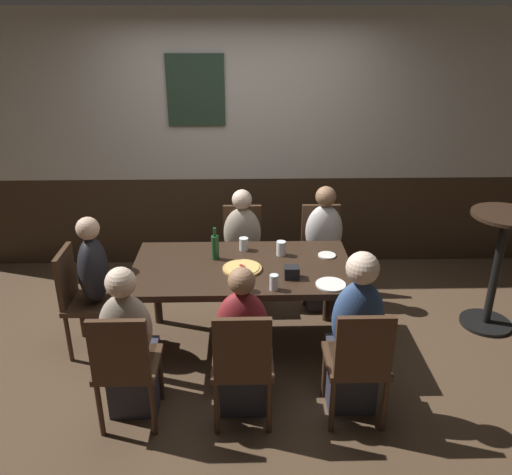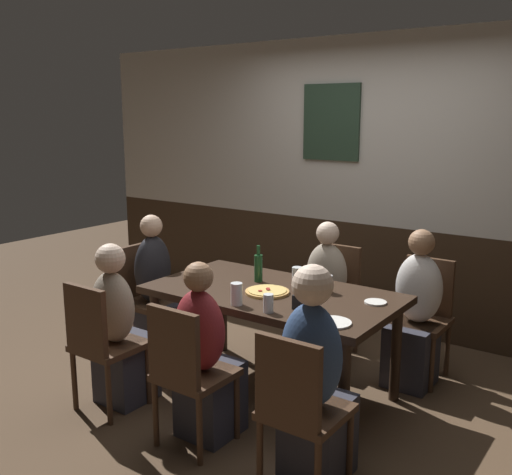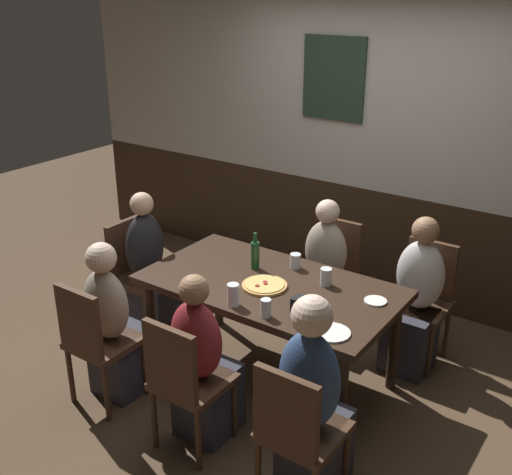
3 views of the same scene
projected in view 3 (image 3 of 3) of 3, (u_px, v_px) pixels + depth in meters
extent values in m
plane|color=#4C3826|center=(269.00, 376.00, 4.35)|extent=(12.00, 12.00, 0.00)
cube|color=#332316|center=(374.00, 241.00, 5.42)|extent=(6.40, 0.10, 0.95)
cube|color=#B7B2A8|center=(385.00, 91.00, 4.92)|extent=(6.40, 0.10, 1.65)
cube|color=#233828|center=(334.00, 78.00, 5.07)|extent=(0.56, 0.03, 0.68)
cube|color=black|center=(270.00, 286.00, 4.08)|extent=(1.70, 0.93, 0.05)
cylinder|color=black|center=(151.00, 326.00, 4.32)|extent=(0.07, 0.07, 0.69)
cylinder|color=black|center=(341.00, 403.00, 3.53)|extent=(0.07, 0.07, 0.69)
cylinder|color=black|center=(218.00, 285.00, 4.90)|extent=(0.07, 0.07, 0.69)
cylinder|color=black|center=(394.00, 344.00, 4.11)|extent=(0.07, 0.07, 0.69)
cube|color=#422B1C|center=(419.00, 307.00, 4.40)|extent=(0.40, 0.40, 0.04)
cube|color=#422B1C|center=(431.00, 269.00, 4.44)|extent=(0.36, 0.04, 0.43)
cylinder|color=#422B1C|center=(430.00, 352.00, 4.27)|extent=(0.04, 0.04, 0.41)
cylinder|color=#422B1C|center=(384.00, 337.00, 4.45)|extent=(0.04, 0.04, 0.41)
cylinder|color=#422B1C|center=(446.00, 331.00, 4.52)|extent=(0.04, 0.04, 0.41)
cylinder|color=#422B1C|center=(403.00, 318.00, 4.70)|extent=(0.04, 0.04, 0.41)
cube|color=#422B1C|center=(193.00, 382.00, 3.58)|extent=(0.40, 0.40, 0.04)
cube|color=#422B1C|center=(170.00, 362.00, 3.35)|extent=(0.36, 0.04, 0.43)
cylinder|color=#422B1C|center=(192.00, 389.00, 3.88)|extent=(0.04, 0.04, 0.41)
cylinder|color=#422B1C|center=(235.00, 408.00, 3.70)|extent=(0.04, 0.04, 0.41)
cylinder|color=#422B1C|center=(154.00, 418.00, 3.63)|extent=(0.04, 0.04, 0.41)
cylinder|color=#422B1C|center=(198.00, 440.00, 3.45)|extent=(0.04, 0.04, 0.41)
cube|color=#422B1C|center=(105.00, 342.00, 3.97)|extent=(0.40, 0.40, 0.04)
cube|color=#422B1C|center=(79.00, 322.00, 3.75)|extent=(0.36, 0.04, 0.43)
cylinder|color=#422B1C|center=(110.00, 351.00, 4.28)|extent=(0.04, 0.04, 0.41)
cylinder|color=#422B1C|center=(145.00, 367.00, 4.10)|extent=(0.04, 0.04, 0.41)
cylinder|color=#422B1C|center=(71.00, 375.00, 4.02)|extent=(0.04, 0.04, 0.41)
cylinder|color=#422B1C|center=(107.00, 393.00, 3.84)|extent=(0.04, 0.04, 0.41)
cube|color=#422B1C|center=(304.00, 431.00, 3.18)|extent=(0.40, 0.40, 0.04)
cube|color=#422B1C|center=(286.00, 413.00, 2.96)|extent=(0.36, 0.04, 0.43)
cylinder|color=#422B1C|center=(292.00, 435.00, 3.49)|extent=(0.04, 0.04, 0.41)
cylinder|color=#422B1C|center=(346.00, 459.00, 3.31)|extent=(0.04, 0.04, 0.41)
cylinder|color=#422B1C|center=(258.00, 471.00, 3.23)|extent=(0.04, 0.04, 0.41)
cube|color=#422B1C|center=(327.00, 280.00, 4.79)|extent=(0.40, 0.40, 0.04)
cube|color=#422B1C|center=(339.00, 245.00, 4.84)|extent=(0.36, 0.04, 0.43)
cylinder|color=#422B1C|center=(334.00, 321.00, 4.66)|extent=(0.04, 0.04, 0.41)
cylinder|color=#422B1C|center=(296.00, 308.00, 4.84)|extent=(0.04, 0.04, 0.41)
cylinder|color=#422B1C|center=(355.00, 303.00, 4.92)|extent=(0.04, 0.04, 0.41)
cylinder|color=#422B1C|center=(318.00, 292.00, 5.10)|extent=(0.04, 0.04, 0.41)
cube|color=#422B1C|center=(144.00, 279.00, 4.81)|extent=(0.40, 0.40, 0.04)
cube|color=#422B1C|center=(125.00, 246.00, 4.82)|extent=(0.04, 0.36, 0.43)
cylinder|color=#422B1C|center=(176.00, 302.00, 4.94)|extent=(0.04, 0.04, 0.41)
cylinder|color=#422B1C|center=(146.00, 319.00, 4.68)|extent=(0.04, 0.04, 0.41)
cylinder|color=#422B1C|center=(145.00, 291.00, 5.12)|extent=(0.04, 0.04, 0.41)
cylinder|color=#422B1C|center=(115.00, 307.00, 4.86)|extent=(0.04, 0.04, 0.41)
cube|color=#2D2D38|center=(409.00, 340.00, 4.38)|extent=(0.32, 0.34, 0.45)
ellipsoid|color=silver|center=(420.00, 275.00, 4.26)|extent=(0.34, 0.22, 0.51)
sphere|color=#936B4C|center=(426.00, 230.00, 4.13)|extent=(0.19, 0.19, 0.19)
cube|color=#2D2D38|center=(208.00, 399.00, 3.75)|extent=(0.32, 0.34, 0.45)
ellipsoid|color=maroon|center=(196.00, 340.00, 3.51)|extent=(0.34, 0.22, 0.49)
sphere|color=#936B4C|center=(194.00, 290.00, 3.38)|extent=(0.17, 0.17, 0.17)
cube|color=#2D2D38|center=(122.00, 359.00, 4.15)|extent=(0.32, 0.34, 0.45)
ellipsoid|color=tan|center=(106.00, 304.00, 3.90)|extent=(0.34, 0.22, 0.48)
sphere|color=beige|center=(101.00, 258.00, 3.78)|extent=(0.19, 0.19, 0.19)
cube|color=#2D2D38|center=(315.00, 448.00, 3.36)|extent=(0.32, 0.34, 0.45)
ellipsoid|color=#334C7A|center=(309.00, 380.00, 3.10)|extent=(0.34, 0.22, 0.55)
sphere|color=beige|center=(312.00, 316.00, 2.96)|extent=(0.21, 0.21, 0.21)
cube|color=#2D2D38|center=(318.00, 310.00, 4.77)|extent=(0.32, 0.34, 0.45)
ellipsoid|color=tan|center=(326.00, 251.00, 4.66)|extent=(0.34, 0.22, 0.49)
sphere|color=beige|center=(328.00, 211.00, 4.54)|extent=(0.18, 0.18, 0.18)
cube|color=#2D2D38|center=(158.00, 307.00, 4.82)|extent=(0.34, 0.32, 0.45)
ellipsoid|color=black|center=(145.00, 247.00, 4.68)|extent=(0.22, 0.34, 0.54)
sphere|color=#DBB293|center=(142.00, 204.00, 4.55)|extent=(0.18, 0.18, 0.18)
cylinder|color=tan|center=(265.00, 286.00, 4.01)|extent=(0.30, 0.30, 0.02)
cylinder|color=#DBB760|center=(265.00, 284.00, 4.01)|extent=(0.26, 0.26, 0.01)
cylinder|color=maroon|center=(257.00, 285.00, 3.97)|extent=(0.03, 0.03, 0.00)
cylinder|color=maroon|center=(265.00, 282.00, 4.02)|extent=(0.03, 0.03, 0.00)
cylinder|color=maroon|center=(266.00, 283.00, 4.00)|extent=(0.03, 0.03, 0.00)
cylinder|color=silver|center=(266.00, 308.00, 3.64)|extent=(0.06, 0.06, 0.12)
cylinder|color=#C6842D|center=(266.00, 313.00, 3.65)|extent=(0.06, 0.06, 0.05)
cylinder|color=silver|center=(326.00, 277.00, 4.02)|extent=(0.08, 0.08, 0.12)
cylinder|color=silver|center=(326.00, 282.00, 4.03)|extent=(0.07, 0.07, 0.04)
cylinder|color=silver|center=(295.00, 261.00, 4.26)|extent=(0.08, 0.08, 0.11)
cylinder|color=#C6842D|center=(295.00, 265.00, 4.27)|extent=(0.07, 0.07, 0.05)
cylinder|color=silver|center=(233.00, 295.00, 3.76)|extent=(0.07, 0.07, 0.14)
cylinder|color=#C6842D|center=(233.00, 299.00, 3.77)|extent=(0.07, 0.07, 0.08)
cylinder|color=#194723|center=(255.00, 256.00, 4.24)|extent=(0.06, 0.06, 0.20)
cylinder|color=#194723|center=(255.00, 238.00, 4.19)|extent=(0.03, 0.03, 0.07)
cylinder|color=white|center=(332.00, 333.00, 3.48)|extent=(0.22, 0.22, 0.01)
cylinder|color=white|center=(375.00, 301.00, 3.82)|extent=(0.14, 0.14, 0.01)
cube|color=black|center=(302.00, 305.00, 3.70)|extent=(0.11, 0.09, 0.09)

